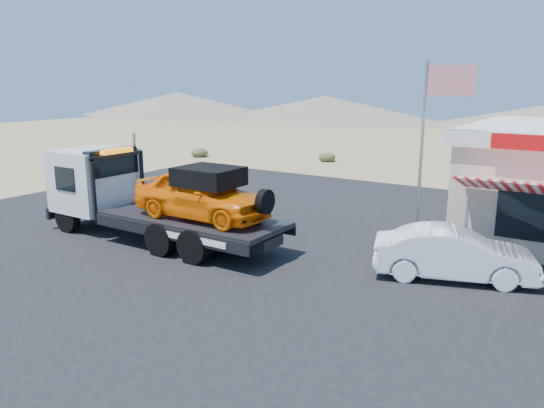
# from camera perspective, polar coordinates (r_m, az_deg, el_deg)

# --- Properties ---
(ground) EXTENTS (120.00, 120.00, 0.00)m
(ground) POSITION_cam_1_polar(r_m,az_deg,el_deg) (16.48, -5.85, -6.10)
(ground) COLOR #8E7751
(ground) RESTS_ON ground
(asphalt_lot) EXTENTS (32.00, 24.00, 0.02)m
(asphalt_lot) POSITION_cam_1_polar(r_m,az_deg,el_deg) (17.81, 5.32, -4.58)
(asphalt_lot) COLOR black
(asphalt_lot) RESTS_ON ground
(tow_truck) EXTENTS (9.13, 2.71, 3.05)m
(tow_truck) POSITION_cam_1_polar(r_m,az_deg,el_deg) (18.54, -12.54, 1.08)
(tow_truck) COLOR black
(tow_truck) RESTS_ON asphalt_lot
(white_sedan) EXTENTS (4.59, 2.85, 1.43)m
(white_sedan) POSITION_cam_1_polar(r_m,az_deg,el_deg) (15.54, 18.98, -5.10)
(white_sedan) COLOR white
(white_sedan) RESTS_ON asphalt_lot
(flagpole) EXTENTS (1.55, 0.10, 6.00)m
(flagpole) POSITION_cam_1_polar(r_m,az_deg,el_deg) (17.34, 16.62, 7.14)
(flagpole) COLOR #99999E
(flagpole) RESTS_ON asphalt_lot
(desert_scrub) EXTENTS (23.32, 30.86, 0.67)m
(desert_scrub) POSITION_cam_1_polar(r_m,az_deg,el_deg) (31.76, -15.69, 3.31)
(desert_scrub) COLOR #384525
(desert_scrub) RESTS_ON ground
(distant_hills) EXTENTS (126.00, 48.00, 4.20)m
(distant_hills) POSITION_cam_1_polar(r_m,az_deg,el_deg) (70.09, 17.13, 9.58)
(distant_hills) COLOR #726B59
(distant_hills) RESTS_ON ground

